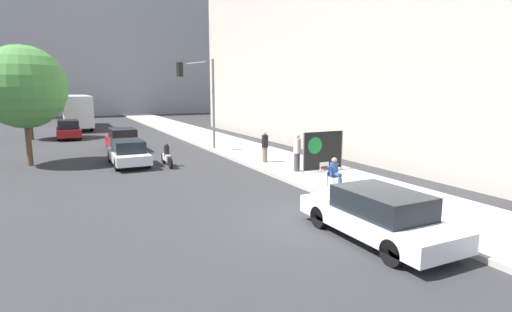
{
  "coord_description": "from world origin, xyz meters",
  "views": [
    {
      "loc": [
        -7.08,
        -9.53,
        4.01
      ],
      "look_at": [
        0.54,
        5.91,
        1.1
      ],
      "focal_mm": 28.0,
      "sensor_mm": 36.0,
      "label": 1
    }
  ],
  "objects": [
    {
      "name": "street_tree_midblock",
      "position": [
        -9.12,
        26.7,
        4.4
      ],
      "size": [
        4.26,
        4.26,
        6.54
      ],
      "color": "brown",
      "rests_on": "ground_plane"
    },
    {
      "name": "building_backdrop_right",
      "position": [
        12.44,
        14.74,
        7.73
      ],
      "size": [
        10.0,
        32.0,
        15.47
      ],
      "color": "#BCB2A3",
      "rests_on": "ground_plane"
    },
    {
      "name": "sidewalk_curb",
      "position": [
        3.57,
        15.0,
        0.08
      ],
      "size": [
        4.09,
        90.0,
        0.16
      ],
      "primitive_type": "cube",
      "color": "#B7B2A8",
      "rests_on": "ground_plane"
    },
    {
      "name": "car_on_road_midblock",
      "position": [
        -3.48,
        17.28,
        0.74
      ],
      "size": [
        1.73,
        4.5,
        1.49
      ],
      "color": "maroon",
      "rests_on": "ground_plane"
    },
    {
      "name": "traffic_light_pole",
      "position": [
        1.03,
        14.58,
        3.97
      ],
      "size": [
        2.53,
        2.3,
        5.69
      ],
      "color": "slate",
      "rests_on": "sidewalk_curb"
    },
    {
      "name": "protest_banner",
      "position": [
        3.92,
        5.65,
        1.15
      ],
      "size": [
        2.23,
        0.06,
        1.87
      ],
      "color": "slate",
      "rests_on": "sidewalk_curb"
    },
    {
      "name": "parked_car_curbside",
      "position": [
        0.34,
        -1.83,
        0.7
      ],
      "size": [
        1.84,
        4.61,
        1.39
      ],
      "color": "silver",
      "rests_on": "ground_plane"
    },
    {
      "name": "building_backdrop_far",
      "position": [
        -2.0,
        60.07,
        16.54
      ],
      "size": [
        52.0,
        12.0,
        33.08
      ],
      "color": "#99999E",
      "rests_on": "ground_plane"
    },
    {
      "name": "car_on_road_nearest",
      "position": [
        -3.94,
        12.08,
        0.68
      ],
      "size": [
        1.71,
        4.26,
        1.35
      ],
      "color": "silver",
      "rests_on": "ground_plane"
    },
    {
      "name": "motorcycle_on_road",
      "position": [
        -2.19,
        10.89,
        0.53
      ],
      "size": [
        0.28,
        2.05,
        1.21
      ],
      "color": "white",
      "rests_on": "ground_plane"
    },
    {
      "name": "seated_protester",
      "position": [
        2.44,
        2.79,
        0.8
      ],
      "size": [
        0.94,
        0.77,
        1.2
      ],
      "rotation": [
        0.0,
        0.0,
        -0.26
      ],
      "color": "#474C56",
      "rests_on": "sidewalk_curb"
    },
    {
      "name": "ground_plane",
      "position": [
        0.0,
        0.0,
        0.0
      ],
      "size": [
        160.0,
        160.0,
        0.0
      ],
      "primitive_type": "plane",
      "color": "#303033"
    },
    {
      "name": "street_tree_near_curb",
      "position": [
        -8.6,
        14.3,
        4.09
      ],
      "size": [
        4.24,
        4.24,
        6.22
      ],
      "color": "brown",
      "rests_on": "ground_plane"
    },
    {
      "name": "jogger_on_sidewalk",
      "position": [
        2.83,
        6.17,
        1.07
      ],
      "size": [
        0.34,
        0.34,
        1.77
      ],
      "rotation": [
        0.0,
        0.0,
        2.78
      ],
      "color": "#424247",
      "rests_on": "sidewalk_curb"
    },
    {
      "name": "pedestrian_behind",
      "position": [
        2.55,
        8.89,
        1.0
      ],
      "size": [
        0.34,
        0.34,
        1.65
      ],
      "rotation": [
        0.0,
        0.0,
        3.9
      ],
      "color": "#756651",
      "rests_on": "sidewalk_curb"
    },
    {
      "name": "car_on_road_distant",
      "position": [
        -6.46,
        25.92,
        0.75
      ],
      "size": [
        1.76,
        4.17,
        1.52
      ],
      "color": "maroon",
      "rests_on": "ground_plane"
    },
    {
      "name": "city_bus_on_road",
      "position": [
        -5.41,
        35.16,
        1.91
      ],
      "size": [
        2.47,
        11.3,
        3.32
      ],
      "color": "silver",
      "rests_on": "ground_plane"
    }
  ]
}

